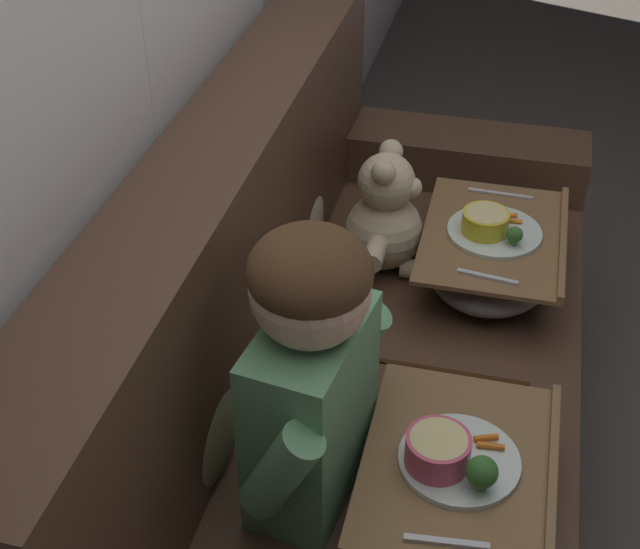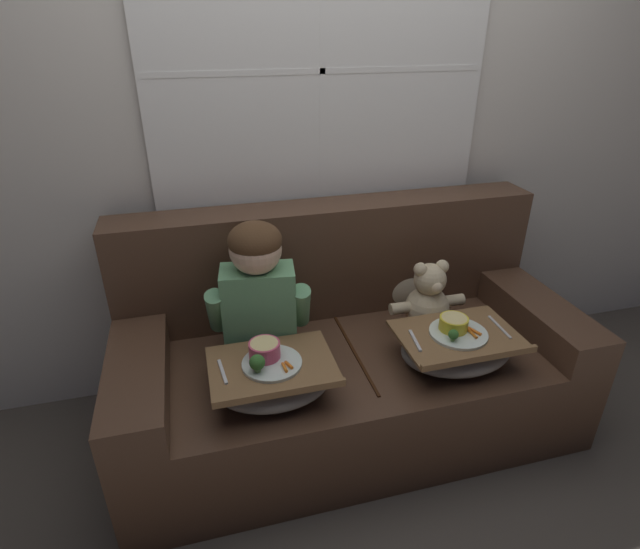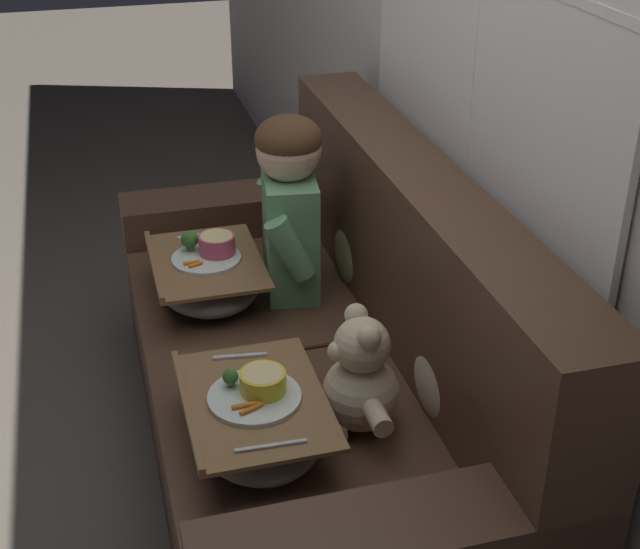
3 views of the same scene
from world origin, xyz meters
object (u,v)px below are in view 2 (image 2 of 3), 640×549
at_px(couch, 345,353).
at_px(teddy_bear, 428,301).
at_px(lap_tray_teddy, 456,347).
at_px(throw_pillow_behind_child, 252,296).
at_px(child_figure, 258,285).
at_px(throw_pillow_behind_teddy, 408,276).
at_px(lap_tray_child, 272,377).

xyz_separation_m(couch, teddy_bear, (0.38, -0.02, 0.24)).
relative_size(teddy_bear, lap_tray_teddy, 0.74).
bearing_deg(teddy_bear, couch, 176.39).
relative_size(throw_pillow_behind_child, child_figure, 0.56).
xyz_separation_m(throw_pillow_behind_child, throw_pillow_behind_teddy, (0.77, 0.00, 0.00)).
xyz_separation_m(child_figure, lap_tray_child, (-0.00, -0.28, -0.25)).
xyz_separation_m(child_figure, teddy_bear, (0.77, -0.00, -0.18)).
distance_m(throw_pillow_behind_child, child_figure, 0.28).
xyz_separation_m(couch, throw_pillow_behind_child, (-0.38, 0.20, 0.25)).
bearing_deg(throw_pillow_behind_child, child_figure, -90.04).
relative_size(throw_pillow_behind_child, lap_tray_child, 0.72).
bearing_deg(throw_pillow_behind_child, teddy_bear, -16.62).
bearing_deg(lap_tray_teddy, throw_pillow_behind_teddy, 89.93).
bearing_deg(throw_pillow_behind_teddy, lap_tray_teddy, -90.07).
bearing_deg(teddy_bear, throw_pillow_behind_child, 163.38).
xyz_separation_m(couch, lap_tray_teddy, (0.38, -0.30, 0.17)).
height_order(child_figure, lap_tray_child, child_figure).
bearing_deg(teddy_bear, lap_tray_teddy, -90.13).
bearing_deg(lap_tray_child, lap_tray_teddy, -0.04).
height_order(throw_pillow_behind_child, teddy_bear, teddy_bear).
distance_m(teddy_bear, lap_tray_teddy, 0.28).
height_order(child_figure, lap_tray_teddy, child_figure).
bearing_deg(couch, lap_tray_teddy, -37.92).
distance_m(throw_pillow_behind_child, lap_tray_teddy, 0.92).
bearing_deg(couch, throw_pillow_behind_teddy, 28.10).
height_order(couch, child_figure, child_figure).
distance_m(lap_tray_child, lap_tray_teddy, 0.77).
bearing_deg(teddy_bear, child_figure, 179.73).
distance_m(couch, throw_pillow_behind_child, 0.50).
relative_size(throw_pillow_behind_child, teddy_bear, 0.93).
distance_m(teddy_bear, lap_tray_child, 0.82).
distance_m(couch, throw_pillow_behind_teddy, 0.50).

